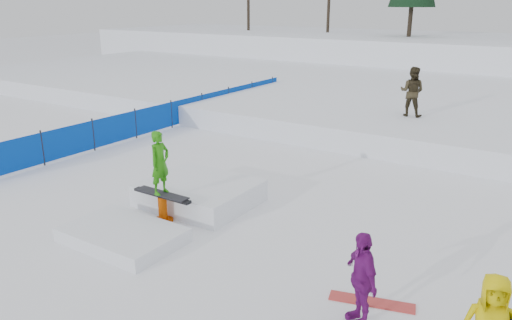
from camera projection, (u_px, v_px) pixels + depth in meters
The scene contains 8 objects.
ground at pixel (188, 226), 11.10m from camera, with size 120.00×120.00×0.00m, color white.
snow_berm at pixel (471, 55), 34.63m from camera, with size 60.00×14.00×2.40m, color white.
snow_midrise at pixel (408, 98), 23.72m from camera, with size 50.00×18.00×0.80m, color white.
safety_fence at pixel (171, 114), 19.59m from camera, with size 0.05×16.00×1.10m.
walker_olive at pixel (412, 92), 17.86m from camera, with size 0.86×0.67×1.78m, color #2C2516.
spectator_purple at pixel (361, 278), 7.58m from camera, with size 0.89×0.37×1.52m, color #711372.
loose_board_red at pixel (372, 302), 8.27m from camera, with size 1.40×0.28×0.03m, color #B4322F.
jib_rail_feature at pixel (180, 201), 11.71m from camera, with size 2.60×4.40×2.11m.
Camera 1 is at (6.83, -7.64, 4.77)m, focal length 35.00 mm.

